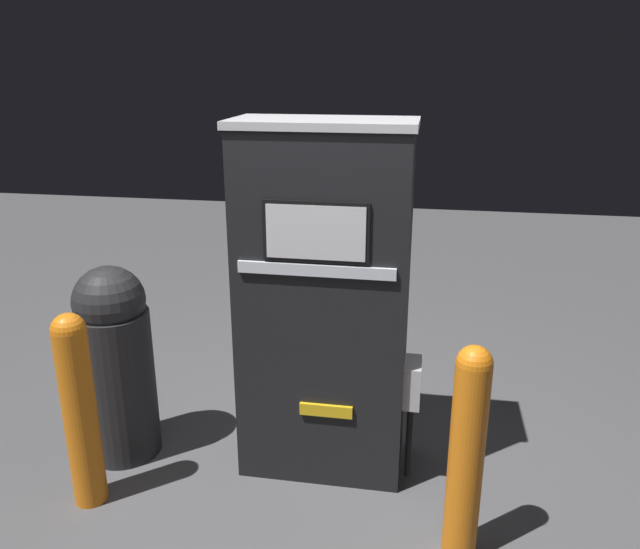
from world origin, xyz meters
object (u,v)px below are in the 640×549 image
(trash_bin, at_px, (116,361))
(safety_bollard, at_px, (467,450))
(gas_pump, at_px, (324,305))
(safety_bollard_far, at_px, (79,406))

(trash_bin, bearing_deg, safety_bollard, -14.71)
(gas_pump, xyz_separation_m, safety_bollard_far, (-1.16, -0.55, -0.41))
(trash_bin, xyz_separation_m, safety_bollard_far, (0.03, -0.45, -0.03))
(gas_pump, relative_size, safety_bollard, 1.81)
(gas_pump, distance_m, safety_bollard_far, 1.34)
(safety_bollard, height_order, trash_bin, trash_bin)
(safety_bollard_far, bearing_deg, trash_bin, 93.35)
(safety_bollard_far, bearing_deg, safety_bollard, -1.81)
(trash_bin, distance_m, safety_bollard_far, 0.45)
(trash_bin, bearing_deg, gas_pump, 4.86)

